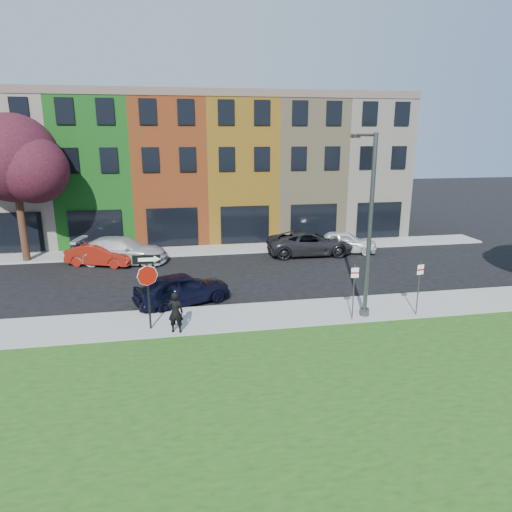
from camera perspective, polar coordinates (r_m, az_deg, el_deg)
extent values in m
plane|color=black|center=(17.41, 7.06, -11.10)|extent=(120.00, 120.00, 0.00)
cube|color=#989590|center=(20.58, 9.96, -6.80)|extent=(40.00, 3.00, 0.12)
cube|color=#989590|center=(30.88, -6.55, 0.73)|extent=(40.00, 2.40, 0.12)
cube|color=beige|center=(37.58, -26.32, 9.48)|extent=(5.00, 10.00, 10.00)
cube|color=#258524|center=(36.55, -18.67, 10.12)|extent=(5.00, 10.00, 10.00)
cube|color=#B24A1D|center=(36.18, -10.69, 10.59)|extent=(5.00, 10.00, 10.00)
cube|color=#C38822|center=(36.50, -2.68, 10.87)|extent=(5.00, 10.00, 10.00)
cube|color=#8B7A59|center=(37.49, 5.06, 10.94)|extent=(5.00, 10.00, 10.00)
cube|color=beige|center=(39.10, 12.28, 10.82)|extent=(5.00, 10.00, 10.00)
cube|color=black|center=(31.71, -5.87, 3.79)|extent=(30.00, 0.12, 2.60)
cylinder|color=black|center=(18.36, -13.28, -4.58)|extent=(0.08, 0.08, 2.95)
cylinder|color=white|center=(18.11, -13.42, -2.40)|extent=(0.83, 0.07, 0.83)
cylinder|color=maroon|center=(18.09, -13.43, -2.42)|extent=(0.79, 0.06, 0.79)
cube|color=black|center=(17.93, -13.55, -0.42)|extent=(1.05, 0.09, 0.34)
cube|color=white|center=(17.91, -13.55, -0.44)|extent=(0.66, 0.05, 0.14)
imported|color=black|center=(18.07, -10.03, -6.94)|extent=(0.79, 0.68, 1.65)
imported|color=black|center=(21.31, -9.19, -4.02)|extent=(4.76, 5.60, 1.50)
imported|color=maroon|center=(28.77, -18.84, 0.19)|extent=(4.06, 4.97, 1.33)
imported|color=#B5B6BA|center=(28.83, -16.43, 0.68)|extent=(4.24, 6.29, 1.59)
imported|color=black|center=(29.84, 6.75, 1.63)|extent=(2.91, 5.74, 1.55)
imported|color=silver|center=(30.80, 11.02, 1.76)|extent=(4.16, 5.17, 1.42)
cylinder|color=#494D4F|center=(19.16, 14.05, 3.36)|extent=(0.18, 0.18, 7.57)
cylinder|color=#494D4F|center=(20.18, 13.40, -6.80)|extent=(0.40, 0.40, 0.30)
cylinder|color=#494D4F|center=(19.71, 13.56, 14.50)|extent=(0.14, 2.00, 0.12)
cube|color=#494D4F|center=(20.73, 12.34, 14.43)|extent=(0.26, 0.55, 0.16)
cylinder|color=#494D4F|center=(19.30, 12.09, -4.46)|extent=(0.05, 0.05, 2.37)
cube|color=white|center=(19.01, 12.27, -2.06)|extent=(0.32, 0.04, 0.42)
cube|color=maroon|center=(19.00, 12.29, -2.08)|extent=(0.32, 0.03, 0.06)
cylinder|color=#494D4F|center=(20.56, 19.63, -3.85)|extent=(0.05, 0.05, 2.34)
cube|color=white|center=(20.29, 19.87, -1.62)|extent=(0.32, 0.08, 0.42)
cube|color=maroon|center=(20.27, 19.90, -1.63)|extent=(0.32, 0.07, 0.06)
cylinder|color=#311C10|center=(30.93, -27.18, 3.43)|extent=(0.44, 0.44, 4.37)
sphere|color=black|center=(30.49, -28.08, 10.75)|extent=(5.11, 5.11, 5.11)
sphere|color=black|center=(29.44, -25.97, 9.65)|extent=(3.83, 3.83, 3.83)
sphere|color=black|center=(30.88, -27.54, 12.51)|extent=(3.06, 3.06, 3.06)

